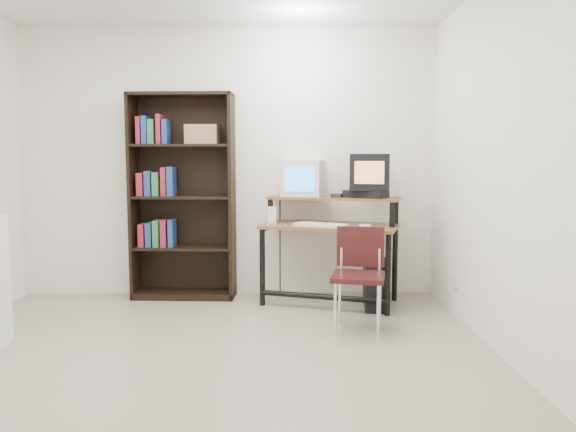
{
  "coord_description": "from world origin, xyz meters",
  "views": [
    {
      "loc": [
        0.51,
        -3.51,
        1.35
      ],
      "look_at": [
        0.56,
        1.1,
        0.87
      ],
      "focal_mm": 35.0,
      "sensor_mm": 36.0,
      "label": 1
    }
  ],
  "objects_px": {
    "computer_desk": "(330,229)",
    "school_chair": "(359,267)",
    "crt_tv": "(370,172)",
    "bookshelf": "(183,195)",
    "crt_monitor": "(303,179)",
    "pc_tower": "(376,284)"
  },
  "relations": [
    {
      "from": "crt_tv",
      "to": "pc_tower",
      "type": "bearing_deg",
      "value": -66.53
    },
    {
      "from": "computer_desk",
      "to": "school_chair",
      "type": "bearing_deg",
      "value": -60.92
    },
    {
      "from": "computer_desk",
      "to": "crt_monitor",
      "type": "height_order",
      "value": "crt_monitor"
    },
    {
      "from": "crt_monitor",
      "to": "bookshelf",
      "type": "distance_m",
      "value": 1.16
    },
    {
      "from": "pc_tower",
      "to": "bookshelf",
      "type": "height_order",
      "value": "bookshelf"
    },
    {
      "from": "school_chair",
      "to": "crt_tv",
      "type": "bearing_deg",
      "value": 87.91
    },
    {
      "from": "computer_desk",
      "to": "crt_tv",
      "type": "xyz_separation_m",
      "value": [
        0.36,
        -0.0,
        0.53
      ]
    },
    {
      "from": "school_chair",
      "to": "bookshelf",
      "type": "bearing_deg",
      "value": 158.56
    },
    {
      "from": "crt_monitor",
      "to": "crt_tv",
      "type": "xyz_separation_m",
      "value": [
        0.6,
        -0.23,
        0.07
      ]
    },
    {
      "from": "school_chair",
      "to": "computer_desk",
      "type": "bearing_deg",
      "value": 113.45
    },
    {
      "from": "crt_monitor",
      "to": "school_chair",
      "type": "bearing_deg",
      "value": -55.49
    },
    {
      "from": "crt_monitor",
      "to": "school_chair",
      "type": "height_order",
      "value": "crt_monitor"
    },
    {
      "from": "computer_desk",
      "to": "school_chair",
      "type": "distance_m",
      "value": 0.83
    },
    {
      "from": "school_chair",
      "to": "crt_monitor",
      "type": "bearing_deg",
      "value": 123.66
    },
    {
      "from": "crt_tv",
      "to": "pc_tower",
      "type": "height_order",
      "value": "crt_tv"
    },
    {
      "from": "crt_tv",
      "to": "bookshelf",
      "type": "bearing_deg",
      "value": -176.51
    },
    {
      "from": "crt_monitor",
      "to": "bookshelf",
      "type": "relative_size",
      "value": 0.23
    },
    {
      "from": "crt_tv",
      "to": "crt_monitor",
      "type": "bearing_deg",
      "value": 170.25
    },
    {
      "from": "pc_tower",
      "to": "bookshelf",
      "type": "relative_size",
      "value": 0.23
    },
    {
      "from": "crt_monitor",
      "to": "pc_tower",
      "type": "height_order",
      "value": "crt_monitor"
    },
    {
      "from": "crt_tv",
      "to": "computer_desk",
      "type": "bearing_deg",
      "value": -168.9
    },
    {
      "from": "computer_desk",
      "to": "bookshelf",
      "type": "distance_m",
      "value": 1.45
    }
  ]
}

